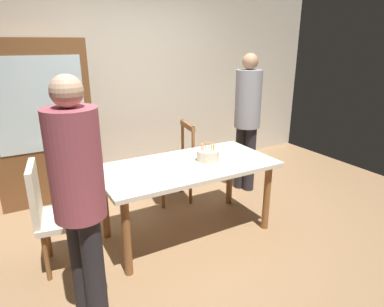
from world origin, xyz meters
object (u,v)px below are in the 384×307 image
(dining_table, at_px, (188,173))
(chair_spindle_back, at_px, (175,164))
(plate_near_celebrant, at_px, (150,180))
(person_celebrant, at_px, (79,195))
(china_cabinet, at_px, (41,123))
(chair_upholstered, at_px, (52,211))
(plate_near_guest, at_px, (242,161))
(plate_far_side, at_px, (171,159))
(birthday_cake, at_px, (208,156))
(person_guest, at_px, (247,115))

(dining_table, height_order, chair_spindle_back, chair_spindle_back)
(plate_near_celebrant, height_order, person_celebrant, person_celebrant)
(person_celebrant, distance_m, china_cabinet, 2.22)
(dining_table, height_order, chair_upholstered, chair_upholstered)
(chair_spindle_back, bearing_deg, person_celebrant, -133.94)
(plate_near_guest, xyz_separation_m, chair_spindle_back, (-0.28, 0.93, -0.29))
(chair_upholstered, relative_size, china_cabinet, 0.50)
(plate_near_celebrant, bearing_deg, dining_table, 22.35)
(plate_near_celebrant, relative_size, plate_far_side, 1.00)
(dining_table, distance_m, chair_spindle_back, 0.80)
(person_celebrant, bearing_deg, china_cabinet, 89.37)
(china_cabinet, bearing_deg, plate_near_guest, -47.45)
(plate_near_guest, distance_m, chair_upholstered, 1.77)
(plate_near_guest, relative_size, chair_spindle_back, 0.23)
(birthday_cake, bearing_deg, china_cabinet, 129.24)
(plate_far_side, xyz_separation_m, chair_spindle_back, (0.31, 0.55, -0.29))
(chair_upholstered, bearing_deg, birthday_cake, -4.88)
(dining_table, relative_size, china_cabinet, 0.89)
(person_guest, bearing_deg, chair_spindle_back, 170.53)
(plate_far_side, distance_m, chair_spindle_back, 0.69)
(person_celebrant, bearing_deg, plate_near_guest, 16.09)
(dining_table, relative_size, birthday_cake, 6.02)
(plate_near_guest, height_order, chair_upholstered, chair_upholstered)
(birthday_cake, xyz_separation_m, chair_upholstered, (-1.44, 0.12, -0.27))
(chair_upholstered, bearing_deg, china_cabinet, 84.86)
(birthday_cake, height_order, plate_far_side, birthday_cake)
(dining_table, distance_m, person_guest, 1.35)
(china_cabinet, bearing_deg, chair_upholstered, -95.14)
(person_celebrant, bearing_deg, plate_far_side, 39.33)
(person_guest, bearing_deg, birthday_cake, -147.21)
(dining_table, height_order, plate_far_side, plate_far_side)
(dining_table, xyz_separation_m, china_cabinet, (-1.10, 1.56, 0.30))
(plate_far_side, height_order, plate_near_guest, same)
(birthday_cake, bearing_deg, plate_near_celebrant, -167.23)
(birthday_cake, xyz_separation_m, person_guest, (0.96, 0.62, 0.19))
(chair_upholstered, bearing_deg, plate_near_guest, -8.97)
(plate_near_celebrant, distance_m, person_celebrant, 0.84)
(plate_near_celebrant, bearing_deg, plate_near_guest, 0.00)
(plate_near_guest, distance_m, chair_spindle_back, 1.01)
(chair_upholstered, height_order, person_guest, person_guest)
(plate_near_celebrant, bearing_deg, china_cabinet, 109.97)
(birthday_cake, xyz_separation_m, plate_near_guest, (0.30, -0.15, -0.05))
(dining_table, relative_size, person_guest, 0.97)
(plate_near_guest, xyz_separation_m, chair_upholstered, (-1.74, 0.27, -0.22))
(person_celebrant, xyz_separation_m, china_cabinet, (0.02, 2.22, -0.02))
(dining_table, bearing_deg, china_cabinet, 125.21)
(plate_far_side, xyz_separation_m, plate_near_guest, (0.59, -0.38, 0.00))
(dining_table, xyz_separation_m, chair_spindle_back, (0.23, 0.74, -0.19))
(birthday_cake, bearing_deg, dining_table, 169.20)
(plate_far_side, relative_size, china_cabinet, 0.12)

